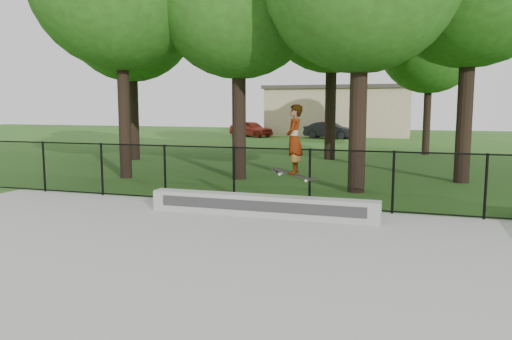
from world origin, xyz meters
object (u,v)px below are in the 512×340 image
object	(u,v)px
grind_ledge	(261,206)
car_a	(251,129)
car_b	(329,130)
skater_airborne	(294,141)
car_c	(337,129)

from	to	relation	value
grind_ledge	car_a	world-z (taller)	car_a
car_b	grind_ledge	bearing A→B (deg)	-164.71
car_a	skater_airborne	size ratio (longest dim) A/B	2.26
car_a	car_b	xyz separation A→B (m)	(6.63, -0.22, -0.01)
grind_ledge	car_b	bearing A→B (deg)	96.32
car_b	skater_airborne	distance (m)	29.08
grind_ledge	car_c	size ratio (longest dim) A/B	1.36
car_a	car_c	xyz separation A→B (m)	(6.86, 2.21, -0.04)
grind_ledge	car_b	size ratio (longest dim) A/B	1.50
car_a	car_c	bearing A→B (deg)	-49.68
grind_ledge	car_b	distance (m)	28.83
grind_ledge	skater_airborne	size ratio (longest dim) A/B	3.15
car_c	car_b	bearing A→B (deg)	-162.62
car_a	skater_airborne	xyz separation A→B (m)	(10.60, -29.00, 1.17)
car_a	skater_airborne	distance (m)	30.90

